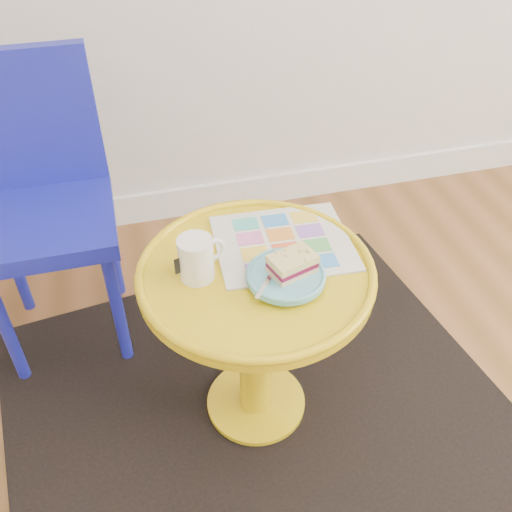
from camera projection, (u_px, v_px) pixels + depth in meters
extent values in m
cube|color=white|center=(306.00, 183.00, 2.31)|extent=(4.00, 0.02, 0.12)
cube|color=black|center=(256.00, 404.00, 1.57)|extent=(1.43, 1.26, 0.01)
cylinder|color=gold|center=(256.00, 402.00, 1.56)|extent=(0.27, 0.27, 0.02)
cylinder|color=gold|center=(256.00, 345.00, 1.41)|extent=(0.09, 0.09, 0.45)
cylinder|color=gold|center=(256.00, 274.00, 1.26)|extent=(0.52, 0.52, 0.03)
cylinder|color=#191EA4|center=(7.00, 331.00, 1.52)|extent=(0.03, 0.03, 0.38)
cylinder|color=#191EA4|center=(118.00, 311.00, 1.58)|extent=(0.03, 0.03, 0.38)
cylinder|color=#191EA4|center=(14.00, 262.00, 1.74)|extent=(0.03, 0.03, 0.38)
cylinder|color=#191EA4|center=(111.00, 247.00, 1.79)|extent=(0.03, 0.03, 0.38)
cube|color=#191EA4|center=(44.00, 222.00, 1.51)|extent=(0.37, 0.37, 0.05)
cube|color=#191EA4|center=(26.00, 121.00, 1.49)|extent=(0.37, 0.04, 0.38)
cube|color=silver|center=(283.00, 243.00, 1.32)|extent=(0.32, 0.28, 0.01)
cylinder|color=white|center=(196.00, 259.00, 1.20)|extent=(0.08, 0.08, 0.10)
torus|color=white|center=(213.00, 250.00, 1.22)|extent=(0.06, 0.03, 0.06)
cylinder|color=#D1B78C|center=(195.00, 242.00, 1.17)|extent=(0.07, 0.07, 0.01)
cylinder|color=#5EB4C7|center=(286.00, 279.00, 1.21)|extent=(0.07, 0.07, 0.01)
cylinder|color=#5EB4C7|center=(286.00, 276.00, 1.21)|extent=(0.17, 0.17, 0.01)
cube|color=#D3BC8C|center=(292.00, 269.00, 1.21)|extent=(0.11, 0.09, 0.01)
cube|color=maroon|center=(292.00, 264.00, 1.20)|extent=(0.11, 0.09, 0.01)
cube|color=#EADB8C|center=(293.00, 259.00, 1.19)|extent=(0.11, 0.09, 0.02)
cube|color=silver|center=(267.00, 282.00, 1.18)|extent=(0.08, 0.10, 0.00)
cube|color=silver|center=(280.00, 261.00, 1.23)|extent=(0.04, 0.04, 0.00)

